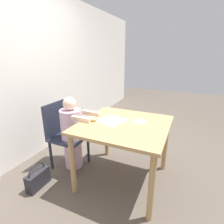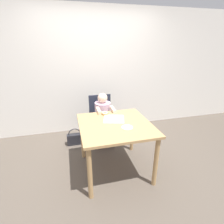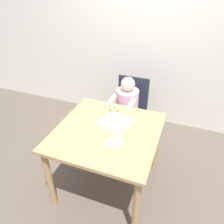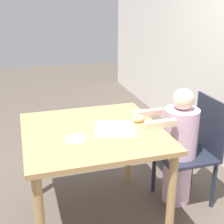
{
  "view_description": "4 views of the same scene",
  "coord_description": "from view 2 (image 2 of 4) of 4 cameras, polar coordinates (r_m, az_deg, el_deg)",
  "views": [
    {
      "loc": [
        -1.76,
        -0.64,
        1.54
      ],
      "look_at": [
        -0.01,
        0.15,
        0.9
      ],
      "focal_mm": 28.0,
      "sensor_mm": 36.0,
      "label": 1
    },
    {
      "loc": [
        -0.6,
        -2.11,
        1.83
      ],
      "look_at": [
        -0.01,
        0.15,
        0.9
      ],
      "focal_mm": 28.0,
      "sensor_mm": 36.0,
      "label": 2
    },
    {
      "loc": [
        0.63,
        -1.55,
        2.07
      ],
      "look_at": [
        -0.01,
        0.15,
        0.9
      ],
      "focal_mm": 35.0,
      "sensor_mm": 36.0,
      "label": 3
    },
    {
      "loc": [
        2.03,
        -0.47,
        1.69
      ],
      "look_at": [
        -0.01,
        0.15,
        0.9
      ],
      "focal_mm": 50.0,
      "sensor_mm": 36.0,
      "label": 4
    }
  ],
  "objects": [
    {
      "name": "ground_plane",
      "position": [
        2.86,
        0.95,
        -18.04
      ],
      "size": [
        12.0,
        12.0,
        0.0
      ],
      "primitive_type": "plane",
      "color": "brown"
    },
    {
      "name": "chair",
      "position": [
        3.32,
        -3.42,
        -2.39
      ],
      "size": [
        0.42,
        0.45,
        0.91
      ],
      "color": "#232838",
      "rests_on": "ground_plane"
    },
    {
      "name": "dining_table",
      "position": [
        2.48,
        1.05,
        -6.14
      ],
      "size": [
        0.99,
        1.0,
        0.78
      ],
      "color": "tan",
      "rests_on": "ground_plane"
    },
    {
      "name": "plate",
      "position": [
        2.34,
        4.97,
        -4.97
      ],
      "size": [
        0.15,
        0.15,
        0.01
      ],
      "color": "silver",
      "rests_on": "dining_table"
    },
    {
      "name": "napkin",
      "position": [
        2.58,
        0.61,
        -2.25
      ],
      "size": [
        0.36,
        0.36,
        0.0
      ],
      "color": "white",
      "rests_on": "dining_table"
    },
    {
      "name": "wall_back",
      "position": [
        3.72,
        -5.3,
        12.72
      ],
      "size": [
        8.0,
        0.05,
        2.5
      ],
      "color": "silver",
      "rests_on": "ground_plane"
    },
    {
      "name": "donut",
      "position": [
        2.74,
        -2.36,
        -0.36
      ],
      "size": [
        0.11,
        0.11,
        0.04
      ],
      "color": "tan",
      "rests_on": "dining_table"
    },
    {
      "name": "handbag",
      "position": [
        3.45,
        -11.96,
        -8.49
      ],
      "size": [
        0.3,
        0.11,
        0.33
      ],
      "color": "#232328",
      "rests_on": "ground_plane"
    },
    {
      "name": "child_figure",
      "position": [
        3.19,
        -2.95,
        -2.82
      ],
      "size": [
        0.29,
        0.51,
        1.02
      ],
      "color": "silver",
      "rests_on": "ground_plane"
    }
  ]
}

